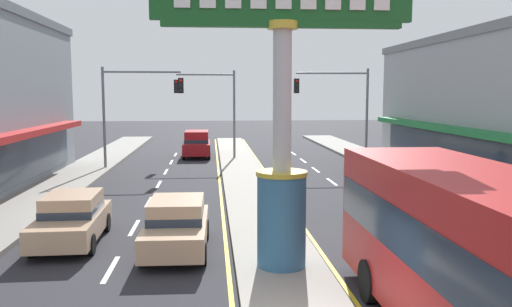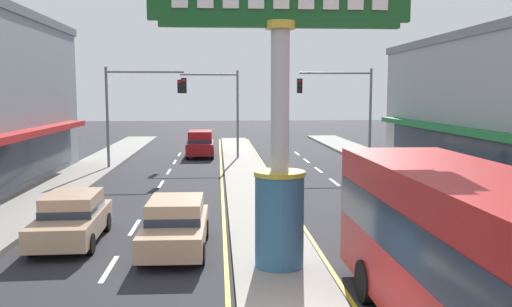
{
  "view_description": "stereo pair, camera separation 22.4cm",
  "coord_description": "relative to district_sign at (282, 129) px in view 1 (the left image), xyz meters",
  "views": [
    {
      "loc": [
        -1.81,
        -9.17,
        4.68
      ],
      "look_at": [
        -0.28,
        8.84,
        2.6
      ],
      "focal_mm": 37.33,
      "sensor_mm": 36.0,
      "label": 1
    },
    {
      "loc": [
        -1.59,
        -9.19,
        4.68
      ],
      "look_at": [
        -0.28,
        8.84,
        2.6
      ],
      "focal_mm": 37.33,
      "sensor_mm": 36.0,
      "label": 2
    }
  ],
  "objects": [
    {
      "name": "lane_markings",
      "position": [
        0.0,
        12.34,
        -3.74
      ],
      "size": [
        9.15,
        52.0,
        0.01
      ],
      "color": "silver",
      "rests_on": "ground"
    },
    {
      "name": "sidewalk_left",
      "position": [
        -9.29,
        11.69,
        -3.66
      ],
      "size": [
        2.96,
        60.0,
        0.18
      ],
      "primitive_type": "cube",
      "color": "gray",
      "rests_on": "ground"
    },
    {
      "name": "median_strip",
      "position": [
        0.0,
        13.69,
        -3.68
      ],
      "size": [
        2.41,
        52.0,
        0.14
      ],
      "primitive_type": "cube",
      "color": "gray",
      "rests_on": "ground"
    },
    {
      "name": "traffic_light_median_far",
      "position": [
        -1.68,
        23.57,
        0.45
      ],
      "size": [
        4.2,
        0.46,
        6.2
      ],
      "color": "slate",
      "rests_on": "ground"
    },
    {
      "name": "suv_mid_left_lane",
      "position": [
        -2.86,
        25.26,
        -2.76
      ],
      "size": [
        1.98,
        4.61,
        1.9
      ],
      "color": "maroon",
      "rests_on": "ground"
    },
    {
      "name": "district_sign",
      "position": [
        0.0,
        0.0,
        0.0
      ],
      "size": [
        6.57,
        1.34,
        7.69
      ],
      "color": "#33668C",
      "rests_on": "median_strip"
    },
    {
      "name": "pedestrian_near_kerb",
      "position": [
        8.7,
        11.55,
        -2.57
      ],
      "size": [
        0.42,
        0.26,
        1.76
      ],
      "color": "#2D4C8C",
      "rests_on": "sidewalk_right"
    },
    {
      "name": "traffic_light_left_side",
      "position": [
        -6.44,
        19.03,
        0.5
      ],
      "size": [
        4.86,
        0.46,
        6.2
      ],
      "color": "slate",
      "rests_on": "ground"
    },
    {
      "name": "traffic_light_right_side",
      "position": [
        6.44,
        20.02,
        0.5
      ],
      "size": [
        4.86,
        0.46,
        6.2
      ],
      "color": "slate",
      "rests_on": "ground"
    },
    {
      "name": "sedan_far_left_oncoming",
      "position": [
        -2.86,
        2.06,
        -2.96
      ],
      "size": [
        1.9,
        4.33,
        1.53
      ],
      "color": "tan",
      "rests_on": "ground"
    },
    {
      "name": "sedan_far_right_lane",
      "position": [
        -6.16,
        3.18,
        -2.96
      ],
      "size": [
        1.92,
        4.34,
        1.53
      ],
      "color": "tan",
      "rests_on": "ground"
    },
    {
      "name": "sedan_near_left_lane",
      "position": [
        6.16,
        3.6,
        -2.96
      ],
      "size": [
        2.01,
        4.39,
        1.53
      ],
      "color": "white",
      "rests_on": "ground"
    },
    {
      "name": "bus_near_right_lane",
      "position": [
        2.86,
        -5.69,
        -1.88
      ],
      "size": [
        2.61,
        11.21,
        3.26
      ],
      "color": "#B21E1E",
      "rests_on": "ground"
    },
    {
      "name": "sidewalk_right",
      "position": [
        9.29,
        11.69,
        -3.66
      ],
      "size": [
        2.96,
        60.0,
        0.18
      ],
      "primitive_type": "cube",
      "color": "gray",
      "rests_on": "ground"
    }
  ]
}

